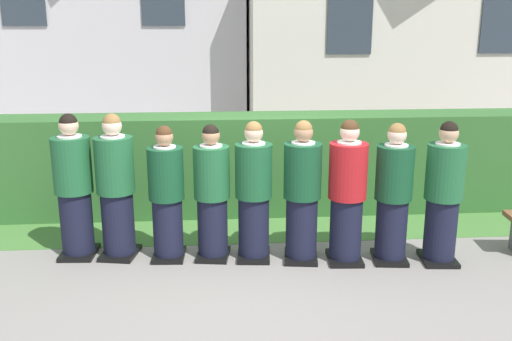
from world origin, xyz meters
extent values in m
plane|color=gray|center=(0.00, 0.00, 0.00)|extent=(60.00, 60.00, 0.00)
cylinder|color=black|center=(-2.07, 0.25, 0.39)|extent=(0.37, 0.37, 0.77)
cube|color=black|center=(-2.07, 0.25, 0.03)|extent=(0.41, 0.50, 0.05)
cylinder|color=#1E5B33|center=(-2.07, 0.25, 1.09)|extent=(0.44, 0.44, 0.64)
cylinder|color=white|center=(-2.07, 0.25, 1.41)|extent=(0.27, 0.27, 0.03)
cube|color=navy|center=(-2.05, 0.45, 1.22)|extent=(0.04, 0.01, 0.28)
sphere|color=beige|center=(-2.07, 0.25, 1.54)|extent=(0.22, 0.22, 0.22)
sphere|color=black|center=(-2.07, 0.25, 1.58)|extent=(0.20, 0.20, 0.20)
cube|color=white|center=(-2.05, 0.52, 0.99)|extent=(0.15, 0.02, 0.20)
cylinder|color=black|center=(-1.58, 0.20, 0.39)|extent=(0.37, 0.37, 0.77)
cube|color=black|center=(-1.58, 0.20, 0.03)|extent=(0.47, 0.54, 0.05)
cylinder|color=#1E5B33|center=(-1.58, 0.20, 1.09)|extent=(0.44, 0.44, 0.64)
cylinder|color=white|center=(-1.58, 0.20, 1.42)|extent=(0.27, 0.27, 0.03)
cube|color=#236038|center=(-1.55, 0.40, 1.22)|extent=(0.04, 0.02, 0.28)
sphere|color=beige|center=(-1.58, 0.20, 1.54)|extent=(0.22, 0.22, 0.22)
sphere|color=olive|center=(-1.58, 0.20, 1.58)|extent=(0.20, 0.20, 0.20)
cylinder|color=black|center=(-1.01, 0.10, 0.36)|extent=(0.34, 0.34, 0.71)
cube|color=black|center=(-1.01, 0.10, 0.03)|extent=(0.38, 0.46, 0.05)
cylinder|color=#144728|center=(-1.01, 0.10, 1.01)|extent=(0.40, 0.40, 0.59)
cylinder|color=white|center=(-1.01, 0.10, 1.31)|extent=(0.25, 0.25, 0.03)
cube|color=navy|center=(-1.00, 0.29, 1.13)|extent=(0.04, 0.01, 0.26)
sphere|color=tan|center=(-1.01, 0.10, 1.43)|extent=(0.20, 0.20, 0.20)
sphere|color=#472D19|center=(-1.01, 0.10, 1.46)|extent=(0.19, 0.19, 0.19)
cylinder|color=black|center=(-0.50, 0.08, 0.36)|extent=(0.34, 0.34, 0.72)
cube|color=black|center=(-0.50, 0.08, 0.03)|extent=(0.42, 0.49, 0.05)
cylinder|color=#1E5B33|center=(-0.50, 0.08, 1.02)|extent=(0.41, 0.41, 0.59)
cylinder|color=white|center=(-0.50, 0.08, 1.32)|extent=(0.25, 0.25, 0.03)
cube|color=#236038|center=(-0.47, 0.27, 1.14)|extent=(0.04, 0.02, 0.26)
sphere|color=tan|center=(-0.50, 0.08, 1.44)|extent=(0.20, 0.20, 0.20)
sphere|color=black|center=(-0.50, 0.08, 1.47)|extent=(0.19, 0.19, 0.19)
cylinder|color=black|center=(-0.02, 0.02, 0.37)|extent=(0.35, 0.35, 0.74)
cube|color=black|center=(-0.02, 0.02, 0.03)|extent=(0.41, 0.49, 0.05)
cylinder|color=#19512D|center=(-0.02, 0.02, 1.04)|extent=(0.42, 0.42, 0.61)
cylinder|color=white|center=(-0.02, 0.02, 1.35)|extent=(0.26, 0.26, 0.03)
cube|color=gold|center=(-0.01, 0.22, 1.16)|extent=(0.04, 0.02, 0.27)
sphere|color=beige|center=(-0.02, 0.02, 1.47)|extent=(0.21, 0.21, 0.21)
sphere|color=olive|center=(-0.02, 0.02, 1.51)|extent=(0.19, 0.19, 0.19)
cylinder|color=black|center=(0.51, -0.06, 0.37)|extent=(0.36, 0.36, 0.75)
cube|color=black|center=(0.51, -0.06, 0.03)|extent=(0.43, 0.51, 0.05)
cylinder|color=#144728|center=(0.51, -0.06, 1.05)|extent=(0.42, 0.42, 0.62)
cylinder|color=white|center=(0.51, -0.06, 1.37)|extent=(0.26, 0.26, 0.03)
cube|color=navy|center=(0.54, 0.14, 1.18)|extent=(0.04, 0.02, 0.27)
sphere|color=tan|center=(0.51, -0.06, 1.49)|extent=(0.21, 0.21, 0.21)
sphere|color=olive|center=(0.51, -0.06, 1.52)|extent=(0.19, 0.19, 0.19)
cube|color=white|center=(0.55, 0.21, 0.96)|extent=(0.15, 0.03, 0.20)
cylinder|color=black|center=(1.01, -0.14, 0.38)|extent=(0.36, 0.36, 0.75)
cube|color=black|center=(1.01, -0.14, 0.03)|extent=(0.40, 0.49, 0.05)
cylinder|color=#AD191E|center=(1.01, -0.14, 1.06)|extent=(0.43, 0.43, 0.62)
cylinder|color=white|center=(1.01, -0.14, 1.38)|extent=(0.26, 0.26, 0.03)
cube|color=#236038|center=(1.02, 0.06, 1.19)|extent=(0.04, 0.01, 0.27)
sphere|color=beige|center=(1.01, -0.14, 1.50)|extent=(0.21, 0.21, 0.21)
sphere|color=#472D19|center=(1.01, -0.14, 1.54)|extent=(0.20, 0.20, 0.20)
cube|color=white|center=(1.02, 0.13, 0.97)|extent=(0.15, 0.02, 0.20)
cylinder|color=black|center=(1.53, -0.17, 0.37)|extent=(0.35, 0.35, 0.73)
cube|color=black|center=(1.53, -0.17, 0.03)|extent=(0.42, 0.49, 0.05)
cylinder|color=#144728|center=(1.53, -0.17, 1.04)|extent=(0.41, 0.41, 0.61)
cylinder|color=white|center=(1.53, -0.17, 1.35)|extent=(0.26, 0.26, 0.03)
cube|color=gold|center=(1.55, 0.03, 1.16)|extent=(0.04, 0.02, 0.27)
sphere|color=beige|center=(1.53, -0.17, 1.46)|extent=(0.21, 0.21, 0.21)
sphere|color=olive|center=(1.53, -0.17, 1.50)|extent=(0.19, 0.19, 0.19)
cube|color=white|center=(1.56, 0.10, 0.95)|extent=(0.15, 0.02, 0.20)
cylinder|color=black|center=(2.07, -0.24, 0.37)|extent=(0.36, 0.36, 0.75)
cube|color=black|center=(2.07, -0.24, 0.03)|extent=(0.41, 0.49, 0.05)
cylinder|color=#1E5B33|center=(2.07, -0.24, 1.05)|extent=(0.42, 0.42, 0.62)
cylinder|color=white|center=(2.07, -0.24, 1.37)|extent=(0.26, 0.26, 0.03)
cube|color=navy|center=(2.09, -0.04, 1.18)|extent=(0.04, 0.01, 0.27)
sphere|color=tan|center=(2.07, -0.24, 1.49)|extent=(0.21, 0.21, 0.21)
sphere|color=black|center=(2.07, -0.24, 1.53)|extent=(0.19, 0.19, 0.19)
cube|color=#33662D|center=(0.00, 1.68, 0.70)|extent=(10.69, 0.70, 1.39)
cube|color=silver|center=(-2.89, 8.72, 2.47)|extent=(6.34, 4.50, 4.95)
cube|color=beige|center=(3.82, 7.14, 2.04)|extent=(6.94, 3.51, 4.08)
cube|color=#2D3842|center=(2.25, 5.36, 2.53)|extent=(0.90, 0.04, 1.10)
cube|color=#2D3842|center=(5.38, 5.36, 2.53)|extent=(0.90, 0.04, 1.10)
cube|color=#477A38|center=(0.00, 0.88, 0.00)|extent=(10.69, 0.90, 0.01)
camera|label=1|loc=(-0.46, -6.19, 2.71)|focal=40.54mm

